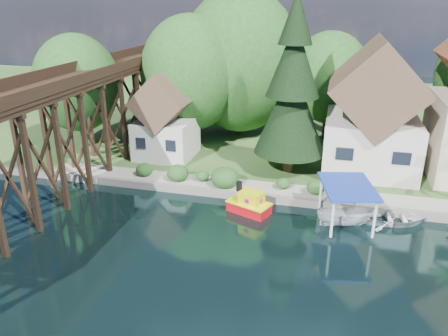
{
  "coord_description": "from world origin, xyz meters",
  "views": [
    {
      "loc": [
        3.81,
        -21.48,
        14.42
      ],
      "look_at": [
        -3.29,
        6.0,
        3.26
      ],
      "focal_mm": 35.0,
      "sensor_mm": 36.0,
      "label": 1
    }
  ],
  "objects_px": {
    "shed": "(166,121)",
    "boat_white_a": "(394,216)",
    "trestle_bridge": "(53,130)",
    "conifer": "(292,90)",
    "house_left": "(373,116)",
    "tugboat": "(250,204)",
    "boat_canopy": "(345,209)"
  },
  "relations": [
    {
      "from": "boat_white_a",
      "to": "boat_canopy",
      "type": "height_order",
      "value": "boat_canopy"
    },
    {
      "from": "boat_white_a",
      "to": "boat_canopy",
      "type": "xyz_separation_m",
      "value": [
        -3.28,
        -1.32,
        0.83
      ]
    },
    {
      "from": "shed",
      "to": "boat_white_a",
      "type": "xyz_separation_m",
      "value": [
        19.41,
        -7.44,
        -3.37
      ]
    },
    {
      "from": "trestle_bridge",
      "to": "boat_white_a",
      "type": "relative_size",
      "value": 10.11
    },
    {
      "from": "boat_white_a",
      "to": "boat_canopy",
      "type": "relative_size",
      "value": 0.84
    },
    {
      "from": "tugboat",
      "to": "boat_canopy",
      "type": "height_order",
      "value": "boat_canopy"
    },
    {
      "from": "boat_white_a",
      "to": "tugboat",
      "type": "bearing_deg",
      "value": 87.06
    },
    {
      "from": "house_left",
      "to": "conifer",
      "type": "height_order",
      "value": "conifer"
    },
    {
      "from": "house_left",
      "to": "boat_canopy",
      "type": "height_order",
      "value": "house_left"
    },
    {
      "from": "shed",
      "to": "boat_white_a",
      "type": "relative_size",
      "value": 1.8
    },
    {
      "from": "shed",
      "to": "conifer",
      "type": "relative_size",
      "value": 0.54
    },
    {
      "from": "trestle_bridge",
      "to": "shed",
      "type": "distance_m",
      "value": 10.69
    },
    {
      "from": "conifer",
      "to": "shed",
      "type": "bearing_deg",
      "value": 174.55
    },
    {
      "from": "tugboat",
      "to": "boat_canopy",
      "type": "bearing_deg",
      "value": -2.69
    },
    {
      "from": "house_left",
      "to": "boat_canopy",
      "type": "distance_m",
      "value": 11.12
    },
    {
      "from": "house_left",
      "to": "tugboat",
      "type": "relative_size",
      "value": 3.22
    },
    {
      "from": "house_left",
      "to": "tugboat",
      "type": "xyz_separation_m",
      "value": [
        -8.42,
        -9.96,
        -4.48
      ]
    },
    {
      "from": "shed",
      "to": "tugboat",
      "type": "height_order",
      "value": "shed"
    },
    {
      "from": "shed",
      "to": "boat_white_a",
      "type": "bearing_deg",
      "value": -20.98
    },
    {
      "from": "trestle_bridge",
      "to": "house_left",
      "type": "height_order",
      "value": "house_left"
    },
    {
      "from": "tugboat",
      "to": "house_left",
      "type": "bearing_deg",
      "value": 49.79
    },
    {
      "from": "shed",
      "to": "boat_canopy",
      "type": "bearing_deg",
      "value": -28.51
    },
    {
      "from": "tugboat",
      "to": "boat_canopy",
      "type": "xyz_separation_m",
      "value": [
        6.55,
        -0.31,
        0.62
      ]
    },
    {
      "from": "house_left",
      "to": "shed",
      "type": "height_order",
      "value": "house_left"
    },
    {
      "from": "conifer",
      "to": "boat_white_a",
      "type": "bearing_deg",
      "value": -38.49
    },
    {
      "from": "shed",
      "to": "tugboat",
      "type": "bearing_deg",
      "value": -41.43
    },
    {
      "from": "trestle_bridge",
      "to": "boat_canopy",
      "type": "relative_size",
      "value": 8.47
    },
    {
      "from": "house_left",
      "to": "shed",
      "type": "xyz_separation_m",
      "value": [
        -18.0,
        -1.5,
        -1.31
      ]
    },
    {
      "from": "tugboat",
      "to": "conifer",
      "type": "bearing_deg",
      "value": 75.96
    },
    {
      "from": "trestle_bridge",
      "to": "conifer",
      "type": "xyz_separation_m",
      "value": [
        16.42,
        8.24,
        2.14
      ]
    },
    {
      "from": "trestle_bridge",
      "to": "boat_white_a",
      "type": "height_order",
      "value": "trestle_bridge"
    },
    {
      "from": "conifer",
      "to": "trestle_bridge",
      "type": "bearing_deg",
      "value": -153.37
    }
  ]
}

